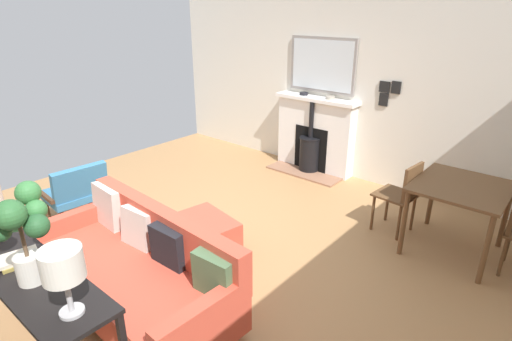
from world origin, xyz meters
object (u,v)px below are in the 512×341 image
(console_table, at_px, (30,282))
(dining_chair_near_fireplace, at_px, (403,192))
(book_stack, at_px, (17,259))
(sofa, at_px, (137,268))
(potted_plant, at_px, (16,223))
(dining_table, at_px, (461,195))
(table_lamp_far_end, at_px, (63,267))
(mantel_bowl_far, at_px, (330,97))
(ottoman, at_px, (200,234))
(armchair_accent, at_px, (76,190))
(fireplace, at_px, (314,138))
(mantel_bowl_near, at_px, (304,93))

(console_table, xyz_separation_m, dining_chair_near_fireplace, (-3.37, 1.23, -0.17))
(book_stack, bearing_deg, sofa, 168.71)
(potted_plant, relative_size, dining_table, 0.70)
(sofa, height_order, table_lamp_far_end, table_lamp_far_end)
(mantel_bowl_far, height_order, dining_table, mantel_bowl_far)
(potted_plant, bearing_deg, dining_chair_near_fireplace, 162.16)
(book_stack, bearing_deg, ottoman, 179.02)
(table_lamp_far_end, height_order, book_stack, table_lamp_far_end)
(sofa, height_order, ottoman, sofa)
(armchair_accent, distance_m, dining_table, 4.15)
(potted_plant, bearing_deg, mantel_bowl_far, -173.91)
(fireplace, height_order, table_lamp_far_end, table_lamp_far_end)
(sofa, height_order, dining_chair_near_fireplace, dining_chair_near_fireplace)
(ottoman, relative_size, book_stack, 2.45)
(fireplace, xyz_separation_m, console_table, (4.37, 0.56, 0.15))
(mantel_bowl_far, bearing_deg, sofa, 5.37)
(armchair_accent, distance_m, console_table, 2.07)
(ottoman, xyz_separation_m, dining_table, (-1.76, 1.93, 0.41))
(dining_chair_near_fireplace, bearing_deg, console_table, -20.00)
(fireplace, xyz_separation_m, sofa, (3.57, 0.56, -0.17))
(sofa, height_order, console_table, sofa)
(fireplace, bearing_deg, potted_plant, 8.96)
(fireplace, relative_size, potted_plant, 2.03)
(table_lamp_far_end, distance_m, book_stack, 0.82)
(fireplace, height_order, book_stack, fireplace)
(mantel_bowl_near, relative_size, console_table, 0.08)
(armchair_accent, distance_m, book_stack, 1.96)
(fireplace, height_order, dining_table, fireplace)
(mantel_bowl_near, distance_m, sofa, 3.77)
(dining_chair_near_fireplace, bearing_deg, dining_table, 90.81)
(book_stack, bearing_deg, fireplace, -174.76)
(table_lamp_far_end, relative_size, potted_plant, 0.65)
(potted_plant, xyz_separation_m, dining_table, (-3.42, 1.66, -0.53))
(sofa, height_order, armchair_accent, sofa)
(sofa, xyz_separation_m, potted_plant, (0.83, 0.13, 0.84))
(table_lamp_far_end, bearing_deg, armchair_accent, -116.65)
(fireplace, distance_m, table_lamp_far_end, 4.56)
(mantel_bowl_near, bearing_deg, armchair_accent, -15.63)
(mantel_bowl_far, relative_size, armchair_accent, 0.17)
(mantel_bowl_far, relative_size, book_stack, 0.42)
(mantel_bowl_near, xyz_separation_m, dining_table, (1.01, 2.59, -0.52))
(table_lamp_far_end, bearing_deg, console_table, -90.00)
(dining_table, bearing_deg, armchair_accent, -57.52)
(mantel_bowl_near, relative_size, book_stack, 0.42)
(sofa, relative_size, potted_plant, 3.15)
(dining_chair_near_fireplace, bearing_deg, fireplace, -119.09)
(mantel_bowl_far, xyz_separation_m, armchair_accent, (3.24, -1.36, -0.74))
(mantel_bowl_far, xyz_separation_m, sofa, (3.59, 0.34, -0.82))
(dining_table, bearing_deg, dining_chair_near_fireplace, -89.19)
(table_lamp_far_end, bearing_deg, book_stack, -89.84)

